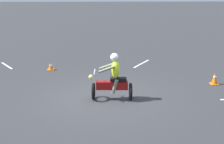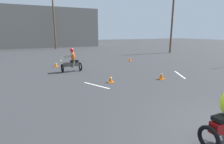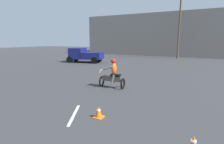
# 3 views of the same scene
# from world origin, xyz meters

# --- Properties ---
(ground_plane) EXTENTS (120.00, 120.00, 0.00)m
(ground_plane) POSITION_xyz_m (0.00, 0.00, 0.00)
(ground_plane) COLOR #333335
(motorcycle_rider_foreground) EXTENTS (1.52, 0.70, 1.66)m
(motorcycle_rider_foreground) POSITION_xyz_m (-0.37, 0.20, 0.73)
(motorcycle_rider_foreground) COLOR black
(motorcycle_rider_foreground) RESTS_ON ground
(traffic_cone_mid_center) EXTENTS (0.32, 0.32, 0.48)m
(traffic_cone_mid_center) POSITION_xyz_m (-4.51, -1.37, 0.23)
(traffic_cone_mid_center) COLOR orange
(traffic_cone_mid_center) RESTS_ON ground
(traffic_cone_far_right) EXTENTS (0.32, 0.32, 0.32)m
(traffic_cone_far_right) POSITION_xyz_m (2.44, -3.74, 0.15)
(traffic_cone_far_right) COLOR orange
(traffic_cone_far_right) RESTS_ON ground
(lane_stripe_sw) EXTENTS (1.02, 1.62, 0.01)m
(lane_stripe_sw) POSITION_xyz_m (-1.97, -4.79, 0.00)
(lane_stripe_sw) COLOR silver
(lane_stripe_sw) RESTS_ON ground
(lane_stripe_se) EXTENTS (0.95, 1.34, 0.01)m
(lane_stripe_se) POSITION_xyz_m (4.75, -4.59, 0.00)
(lane_stripe_se) COLOR silver
(lane_stripe_se) RESTS_ON ground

